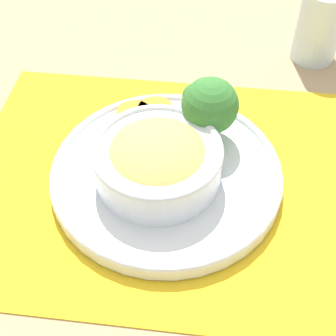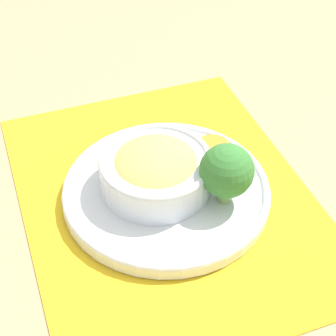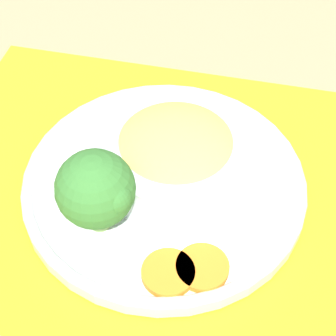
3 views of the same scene
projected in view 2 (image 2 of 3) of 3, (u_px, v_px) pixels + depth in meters
ground_plane at (166, 198)px, 0.80m from camera, size 4.00×4.00×0.00m
placemat at (166, 197)px, 0.80m from camera, size 0.52×0.40×0.00m
plate at (166, 190)px, 0.79m from camera, size 0.29×0.29×0.02m
bowl at (156, 169)px, 0.77m from camera, size 0.16×0.16×0.06m
broccoli_floret at (227, 171)px, 0.73m from camera, size 0.07×0.07×0.09m
carrot_slice_near at (228, 156)px, 0.83m from camera, size 0.05×0.05×0.01m
carrot_slice_middle at (213, 146)px, 0.85m from camera, size 0.05×0.05×0.01m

